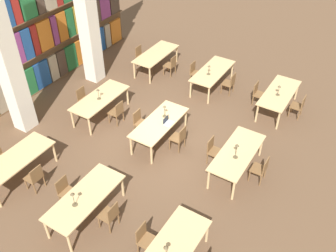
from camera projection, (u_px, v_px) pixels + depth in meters
ground_plane at (161, 140)px, 12.29m from camera, size 40.00×40.00×0.00m
bookshelf_bank at (23, 26)px, 12.95m from camera, size 10.70×0.35×5.50m
pillar_left at (2, 46)px, 10.97m from camera, size 0.57×0.57×6.00m
pillar_center at (86, 6)px, 13.37m from camera, size 0.57×0.57×6.00m
reading_table_0 at (172, 250)px, 8.34m from camera, size 2.24×0.91×0.76m
chair_1 at (146, 239)px, 8.81m from camera, size 0.42×0.40×0.86m
desk_lamp_0 at (166, 250)px, 7.93m from camera, size 0.14×0.14×0.42m
reading_table_1 at (237, 154)px, 10.76m from camera, size 2.24×0.91×0.76m
chair_2 at (261, 169)px, 10.60m from camera, size 0.42×0.40×0.86m
chair_3 at (214, 150)px, 11.21m from camera, size 0.42×0.40×0.86m
desk_lamp_1 at (237, 148)px, 10.33m from camera, size 0.14×0.14×0.50m
reading_table_2 at (279, 94)px, 13.14m from camera, size 2.24×0.91×0.76m
chair_4 at (299, 106)px, 12.97m from camera, size 0.42×0.40×0.86m
chair_5 at (258, 93)px, 13.58m from camera, size 0.42×0.40×0.86m
desk_lamp_2 at (279, 89)px, 12.80m from camera, size 0.14×0.14×0.39m
reading_table_3 at (85, 198)px, 9.48m from camera, size 2.24×0.91×0.76m
chair_6 at (110, 215)px, 9.35m from camera, size 0.42×0.40×0.86m
chair_7 at (66, 191)px, 9.96m from camera, size 0.42×0.40×0.86m
desk_lamp_3 at (73, 197)px, 9.03m from camera, size 0.14×0.14×0.46m
reading_table_4 at (159, 124)px, 11.84m from camera, size 2.24×0.91×0.76m
chair_8 at (179, 137)px, 11.66m from camera, size 0.42×0.40×0.86m
chair_9 at (140, 122)px, 12.27m from camera, size 0.42×0.40×0.86m
desk_lamp_4 at (165, 109)px, 11.83m from camera, size 0.14×0.14×0.44m
laptop at (168, 122)px, 11.72m from camera, size 0.32×0.22×0.21m
reading_table_5 at (213, 72)px, 14.29m from camera, size 2.24×0.91×0.76m
chair_10 at (230, 83)px, 14.12m from camera, size 0.42×0.40×0.86m
chair_11 at (195, 72)px, 14.73m from camera, size 0.42×0.40×0.86m
desk_lamp_5 at (209, 68)px, 13.87m from camera, size 0.14×0.14×0.39m
reading_table_6 at (16, 160)px, 10.55m from camera, size 2.24×0.91×0.76m
chair_12 at (35, 177)px, 10.36m from camera, size 0.42×0.40×0.86m
reading_table_7 at (100, 99)px, 12.89m from camera, size 2.24×0.91×0.76m
chair_14 at (117, 112)px, 12.70m from camera, size 0.42×0.40×0.86m
chair_15 at (84, 99)px, 13.31m from camera, size 0.42×0.40×0.86m
desk_lamp_6 at (98, 92)px, 12.61m from camera, size 0.14×0.14×0.41m
reading_table_8 at (156, 55)px, 15.36m from camera, size 2.24×0.91×0.76m
chair_16 at (171, 65)px, 15.18m from camera, size 0.42×0.40×0.86m
chair_17 at (141, 56)px, 15.78m from camera, size 0.42×0.40×0.86m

